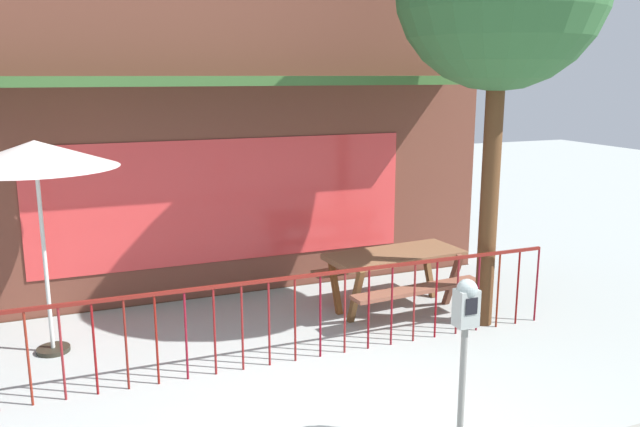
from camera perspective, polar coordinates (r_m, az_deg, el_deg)
name	(u,v)px	position (r m, az deg, el deg)	size (l,w,h in m)	color
pub_storefront	(220,115)	(9.02, -8.81, 8.62)	(7.98, 1.26, 5.02)	#3A2418
patio_fence_front	(282,305)	(6.90, -3.39, -8.06)	(6.73, 0.04, 0.97)	maroon
picnic_table_left	(395,265)	(8.52, 6.62, -4.51)	(1.90, 1.50, 0.79)	brown
patio_umbrella	(35,156)	(7.43, -23.90, 4.66)	(1.71, 1.71, 2.38)	black
parking_meter_near	(466,319)	(5.38, 12.76, -9.07)	(0.18, 0.17, 1.46)	gray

